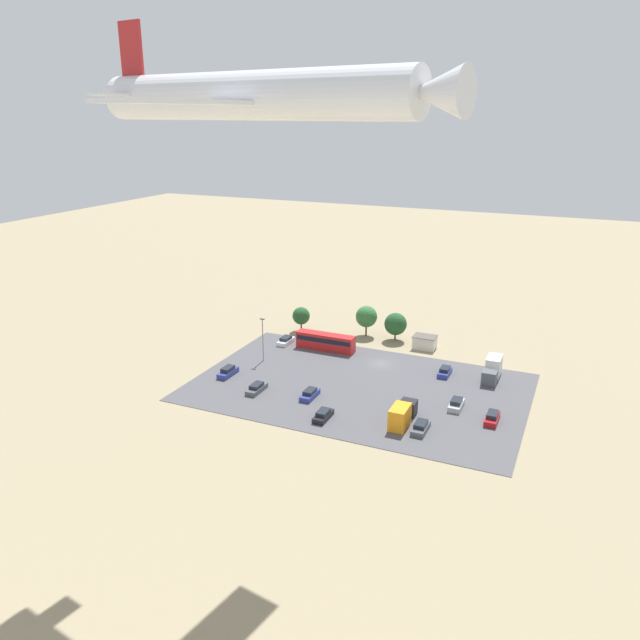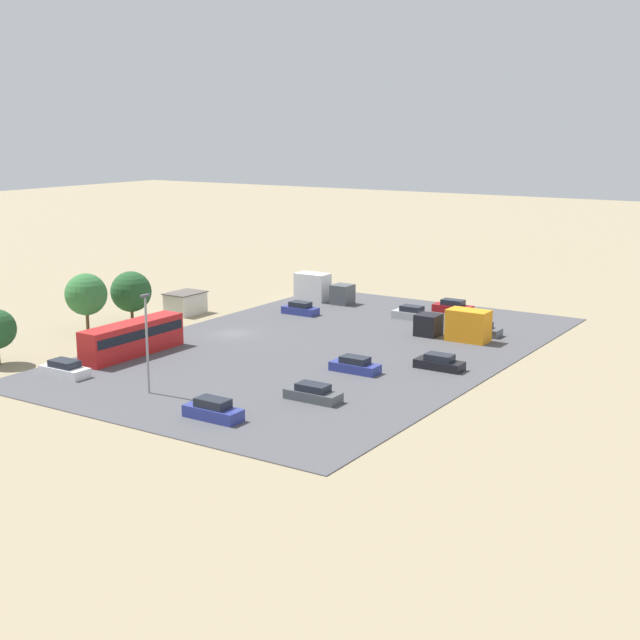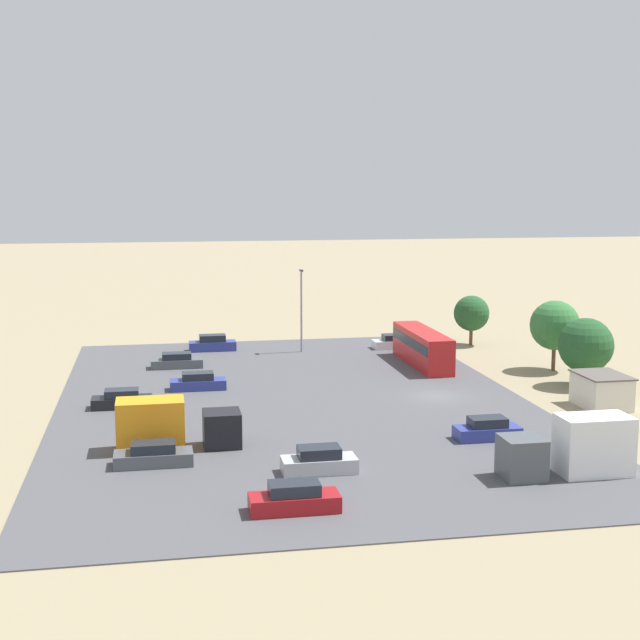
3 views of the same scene
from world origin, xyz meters
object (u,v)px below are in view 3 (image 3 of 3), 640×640
(parked_car_3, at_px, (395,342))
(parked_car_2, at_px, (319,462))
(parked_car_4, at_px, (198,382))
(parked_car_1, at_px, (122,400))
(shed_building, at_px, (601,390))
(parked_car_6, at_px, (294,499))
(parked_car_0, at_px, (212,344))
(parked_car_7, at_px, (177,361))
(parked_truck_1, at_px, (574,448))
(bus, at_px, (422,346))
(parked_car_5, at_px, (487,430))
(parked_car_8, at_px, (153,455))
(parked_truck_0, at_px, (171,426))

(parked_car_3, bearing_deg, parked_car_2, -21.64)
(parked_car_4, bearing_deg, parked_car_1, 129.99)
(shed_building, distance_m, parked_car_2, 27.05)
(parked_car_4, bearing_deg, parked_car_6, -172.95)
(parked_car_0, bearing_deg, shed_building, 44.27)
(parked_car_7, relative_size, parked_truck_1, 0.61)
(shed_building, height_order, bus, bus)
(parked_car_1, bearing_deg, parked_car_2, -146.15)
(parked_car_2, distance_m, parked_car_5, 13.31)
(parked_car_1, xyz_separation_m, parked_car_8, (-14.84, -2.38, 0.00))
(shed_building, bearing_deg, parked_car_1, 80.15)
(parked_truck_1, bearing_deg, parked_car_5, 15.69)
(parked_car_4, xyz_separation_m, parked_car_7, (9.28, 1.51, -0.01))
(parked_car_4, bearing_deg, shed_building, -110.57)
(parked_car_4, relative_size, parked_truck_1, 0.59)
(parked_car_5, height_order, parked_car_6, parked_car_6)
(parked_car_0, height_order, parked_car_3, parked_car_0)
(parked_car_5, distance_m, parked_truck_0, 21.08)
(parked_car_1, height_order, parked_car_6, parked_car_6)
(parked_car_1, xyz_separation_m, parked_car_7, (14.37, -4.55, -0.01))
(parked_car_2, bearing_deg, bus, -27.54)
(bus, xyz_separation_m, parked_car_6, (-35.67, 17.88, -1.12))
(parked_car_2, bearing_deg, parked_car_7, 13.13)
(parked_car_6, bearing_deg, shed_building, -56.49)
(parked_car_6, distance_m, parked_car_7, 38.79)
(parked_car_1, distance_m, parked_car_8, 15.03)
(parked_car_5, distance_m, parked_truck_1, 8.38)
(parked_car_5, height_order, parked_car_8, parked_car_5)
(shed_building, relative_size, parked_car_1, 1.01)
(parked_car_6, xyz_separation_m, parked_truck_1, (2.82, -17.11, 0.96))
(parked_truck_1, bearing_deg, parked_car_8, 75.23)
(parked_car_8, distance_m, parked_truck_0, 3.56)
(parked_car_1, bearing_deg, parked_truck_0, -163.08)
(parked_car_3, bearing_deg, parked_car_0, -96.31)
(parked_car_0, distance_m, parked_car_1, 23.99)
(parked_car_8, bearing_deg, bus, -43.61)
(parked_car_0, height_order, parked_car_1, parked_car_0)
(parked_car_1, distance_m, parked_car_2, 21.73)
(parked_truck_0, bearing_deg, bus, 133.97)
(shed_building, distance_m, parked_car_4, 32.50)
(parked_car_1, height_order, parked_car_5, parked_car_5)
(parked_car_4, bearing_deg, parked_car_8, 169.55)
(parked_car_3, xyz_separation_m, parked_truck_0, (-31.98, 23.82, 0.91))
(parked_car_5, height_order, parked_truck_0, parked_truck_0)
(parked_car_8, bearing_deg, shed_building, -75.99)
(parked_car_0, relative_size, parked_car_1, 1.05)
(parked_car_7, bearing_deg, parked_truck_1, 31.95)
(parked_car_0, relative_size, parked_car_6, 1.00)
(parked_car_2, xyz_separation_m, parked_car_5, (4.79, -12.42, -0.03))
(bus, distance_m, parked_car_3, 8.88)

